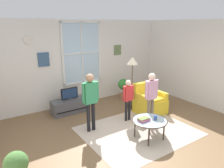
% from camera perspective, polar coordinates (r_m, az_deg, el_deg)
% --- Properties ---
extents(ground_plane, '(6.60, 6.23, 0.02)m').
position_cam_1_polar(ground_plane, '(4.96, 7.05, -14.68)').
color(ground_plane, brown).
extents(back_wall, '(6.00, 0.17, 2.66)m').
position_cam_1_polar(back_wall, '(6.79, -8.64, 5.91)').
color(back_wall, silver).
rests_on(back_wall, ground_plane).
extents(side_wall_right, '(0.12, 5.63, 2.66)m').
position_cam_1_polar(side_wall_right, '(6.81, 27.41, 4.22)').
color(side_wall_right, silver).
rests_on(side_wall_right, ground_plane).
extents(area_rug, '(2.57, 2.12, 0.01)m').
position_cam_1_polar(area_rug, '(5.26, 7.01, -12.58)').
color(area_rug, '#C6B29E').
rests_on(area_rug, ground_plane).
extents(tv_stand, '(1.07, 0.44, 0.40)m').
position_cam_1_polar(tv_stand, '(6.28, -11.34, -5.90)').
color(tv_stand, '#4C4C51').
rests_on(tv_stand, ground_plane).
extents(television, '(0.50, 0.08, 0.35)m').
position_cam_1_polar(television, '(6.15, -11.52, -2.55)').
color(television, '#4C4C4C').
rests_on(television, tv_stand).
extents(armchair, '(0.76, 0.74, 0.87)m').
position_cam_1_polar(armchair, '(6.22, 10.15, -4.83)').
color(armchair, yellow).
rests_on(armchair, ground_plane).
extents(coffee_table, '(0.79, 0.79, 0.46)m').
position_cam_1_polar(coffee_table, '(4.80, 10.22, -9.96)').
color(coffee_table, '#99B2B7').
rests_on(coffee_table, ground_plane).
extents(book_stack, '(0.25, 0.19, 0.07)m').
position_cam_1_polar(book_stack, '(4.72, 8.64, -9.52)').
color(book_stack, '#BF65A5').
rests_on(book_stack, coffee_table).
extents(cup, '(0.07, 0.07, 0.11)m').
position_cam_1_polar(cup, '(4.80, 11.75, -8.96)').
color(cup, '#334C8C').
rests_on(cup, coffee_table).
extents(remote_near_books, '(0.04, 0.14, 0.02)m').
position_cam_1_polar(remote_near_books, '(4.86, 9.02, -9.08)').
color(remote_near_books, black).
rests_on(remote_near_books, coffee_table).
extents(remote_near_cup, '(0.08, 0.15, 0.02)m').
position_cam_1_polar(remote_near_cup, '(4.82, 9.58, -9.34)').
color(remote_near_cup, black).
rests_on(remote_near_cup, coffee_table).
extents(person_pink_shirt, '(0.41, 0.18, 1.35)m').
position_cam_1_polar(person_pink_shirt, '(5.39, 10.66, -2.30)').
color(person_pink_shirt, '#726656').
rests_on(person_pink_shirt, ground_plane).
extents(person_green_shirt, '(0.43, 0.20, 1.43)m').
position_cam_1_polar(person_green_shirt, '(4.91, -5.94, -3.28)').
color(person_green_shirt, black).
rests_on(person_green_shirt, ground_plane).
extents(person_red_shirt, '(0.34, 0.15, 1.13)m').
position_cam_1_polar(person_red_shirt, '(5.50, 4.41, -3.16)').
color(person_red_shirt, black).
rests_on(person_red_shirt, ground_plane).
extents(potted_plant_by_window, '(0.37, 0.37, 0.70)m').
position_cam_1_polar(potted_plant_by_window, '(7.24, 3.12, -0.75)').
color(potted_plant_by_window, '#9E6B4C').
rests_on(potted_plant_by_window, ground_plane).
extents(potted_plant_corner, '(0.36, 0.36, 0.70)m').
position_cam_1_polar(potted_plant_corner, '(3.65, -24.59, -19.91)').
color(potted_plant_corner, '#4C565B').
rests_on(potted_plant_corner, ground_plane).
extents(floor_lamp, '(0.32, 0.32, 1.59)m').
position_cam_1_polar(floor_lamp, '(6.27, 5.61, 4.99)').
color(floor_lamp, black).
rests_on(floor_lamp, ground_plane).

